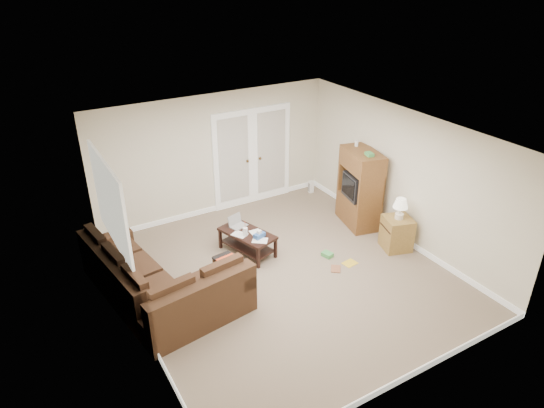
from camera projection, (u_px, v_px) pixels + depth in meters
floor at (285, 274)px, 8.24m from camera, size 5.50×5.50×0.00m
ceiling at (288, 134)px, 7.10m from camera, size 5.00×5.50×0.02m
wall_left at (129, 253)px, 6.54m from camera, size 0.02×5.50×2.50m
wall_right at (403, 177)px, 8.79m from camera, size 0.02×5.50×2.50m
wall_back at (215, 155)px, 9.78m from camera, size 5.00×0.02×2.50m
wall_front at (413, 306)px, 5.55m from camera, size 5.00×0.02×2.50m
baseboards at (285, 272)px, 8.21m from camera, size 5.00×5.50×0.10m
french_doors at (253, 157)px, 10.23m from camera, size 1.80×0.05×2.13m
window_left at (110, 204)px, 7.19m from camera, size 0.05×1.92×1.42m
sectional_sofa at (158, 287)px, 7.39m from camera, size 2.12×2.73×0.81m
coffee_table at (247, 241)px, 8.75m from camera, size 0.81×1.15×0.71m
tv_armoire at (360, 188)px, 9.48m from camera, size 0.73×1.06×1.66m
side_cabinet at (397, 231)px, 8.82m from camera, size 0.60×0.60×1.02m
space_heater at (311, 187)px, 11.04m from camera, size 0.12×0.10×0.27m
floor_magazine at (350, 263)px, 8.53m from camera, size 0.27×0.23×0.01m
floor_greenbox at (327, 254)px, 8.72m from camera, size 0.19×0.22×0.08m
floor_book at (331, 268)px, 8.38m from camera, size 0.27×0.28×0.02m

